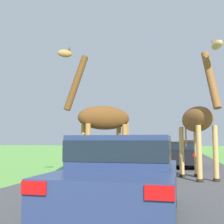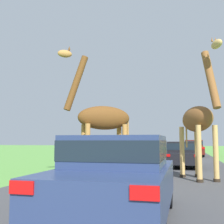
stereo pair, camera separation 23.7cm
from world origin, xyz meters
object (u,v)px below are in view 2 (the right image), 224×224
Objects in this scene: giraffe_companion at (198,120)px; giraffe_near_road at (101,120)px; car_queue_right at (194,148)px; car_queue_left at (182,153)px; car_lead_maroon at (117,175)px.

giraffe_near_road is at bearing -19.88° from giraffe_companion.
car_queue_right is 10.91m from car_queue_left.
giraffe_companion is 6.28m from car_lead_maroon.
giraffe_near_road is at bearing -103.85° from car_queue_right.
giraffe_near_road is 1.30× the size of car_lead_maroon.
giraffe_companion reaches higher than car_queue_left.
giraffe_near_road reaches higher than car_queue_right.
car_queue_right is (4.06, 16.48, -1.49)m from giraffe_near_road.
car_queue_right is at bearing -48.15° from giraffe_near_road.
car_lead_maroon is 0.99× the size of car_queue_right.
car_queue_right is at bearing 84.52° from car_lead_maroon.
giraffe_near_road reaches higher than car_lead_maroon.
giraffe_near_road is 1.28× the size of car_queue_right.
car_queue_right is at bearing 84.82° from car_queue_left.
giraffe_companion is 1.13× the size of car_queue_left.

